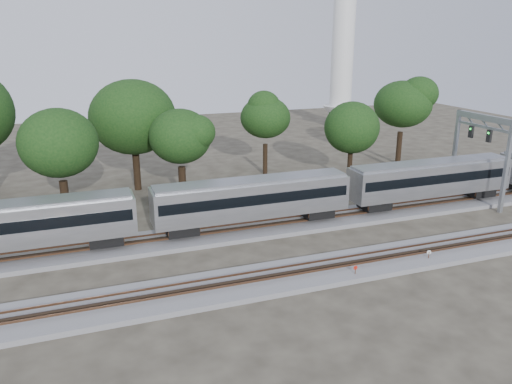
{
  "coord_description": "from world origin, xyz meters",
  "views": [
    {
      "loc": [
        -13.91,
        -35.29,
        17.57
      ],
      "look_at": [
        0.64,
        5.0,
        4.18
      ],
      "focal_mm": 35.0,
      "sensor_mm": 36.0,
      "label": 1
    }
  ],
  "objects": [
    {
      "name": "tree_3",
      "position": [
        -7.78,
        23.42,
        8.68
      ],
      "size": [
        8.84,
        8.84,
        12.46
      ],
      "color": "black",
      "rests_on": "ground"
    },
    {
      "name": "tree_6",
      "position": [
        18.07,
        18.29,
        6.76
      ],
      "size": [
        6.89,
        6.89,
        9.72
      ],
      "color": "black",
      "rests_on": "ground"
    },
    {
      "name": "tree_5",
      "position": [
        9.07,
        24.76,
        7.54
      ],
      "size": [
        7.69,
        7.69,
        10.84
      ],
      "color": "black",
      "rests_on": "ground"
    },
    {
      "name": "switch_stand_red",
      "position": [
        4.77,
        -5.7,
        0.68
      ],
      "size": [
        0.34,
        0.06,
        1.06
      ],
      "rotation": [
        0.0,
        0.0,
        0.08
      ],
      "color": "#512D19",
      "rests_on": "ground"
    },
    {
      "name": "train",
      "position": [
        0.8,
        6.0,
        3.36
      ],
      "size": [
        96.0,
        3.32,
        4.89
      ],
      "color": "silver",
      "rests_on": "ground"
    },
    {
      "name": "signal_gantry",
      "position": [
        26.7,
        6.0,
        7.06
      ],
      "size": [
        0.67,
        7.97,
        9.69
      ],
      "color": "gray",
      "rests_on": "ground"
    },
    {
      "name": "tree_2",
      "position": [
        -15.73,
        14.3,
        7.98
      ],
      "size": [
        8.13,
        8.13,
        11.46
      ],
      "color": "black",
      "rests_on": "ground"
    },
    {
      "name": "switch_stand_white",
      "position": [
        11.8,
        -5.29,
        0.69
      ],
      "size": [
        0.32,
        0.17,
        1.08
      ],
      "rotation": [
        0.0,
        0.0,
        -0.44
      ],
      "color": "#512D19",
      "rests_on": "ground"
    },
    {
      "name": "tree_7",
      "position": [
        29.29,
        23.8,
        8.49
      ],
      "size": [
        8.65,
        8.65,
        12.2
      ],
      "color": "black",
      "rests_on": "ground"
    },
    {
      "name": "ground",
      "position": [
        0.0,
        0.0,
        0.0
      ],
      "size": [
        160.0,
        160.0,
        0.0
      ],
      "primitive_type": "plane",
      "color": "#383328",
      "rests_on": "ground"
    },
    {
      "name": "tree_4",
      "position": [
        -3.6,
        17.23,
        7.28
      ],
      "size": [
        7.42,
        7.42,
        10.47
      ],
      "color": "black",
      "rests_on": "ground"
    },
    {
      "name": "switch_lever",
      "position": [
        5.88,
        -5.37,
        0.15
      ],
      "size": [
        0.58,
        0.46,
        0.3
      ],
      "primitive_type": "cube",
      "rotation": [
        0.0,
        0.0,
        -0.38
      ],
      "color": "#512D19",
      "rests_on": "ground"
    },
    {
      "name": "track_near",
      "position": [
        0.0,
        -4.0,
        0.21
      ],
      "size": [
        160.0,
        5.0,
        0.73
      ],
      "color": "slate",
      "rests_on": "ground"
    },
    {
      "name": "track_far",
      "position": [
        0.0,
        6.0,
        0.21
      ],
      "size": [
        160.0,
        5.0,
        0.73
      ],
      "color": "slate",
      "rests_on": "ground"
    }
  ]
}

